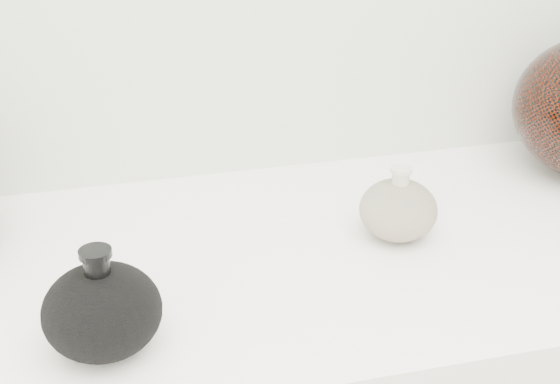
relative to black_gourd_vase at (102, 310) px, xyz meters
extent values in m
cube|color=white|center=(0.23, 0.14, -0.06)|extent=(1.20, 0.50, 0.03)
ellipsoid|color=black|center=(0.00, 0.00, 0.00)|extent=(0.14, 0.14, 0.09)
cylinder|color=black|center=(0.00, 0.00, 0.05)|extent=(0.03, 0.03, 0.03)
cylinder|color=black|center=(0.00, 0.00, 0.07)|extent=(0.04, 0.04, 0.01)
ellipsoid|color=#C2B79B|center=(0.38, 0.14, -0.01)|extent=(0.13, 0.13, 0.08)
cylinder|color=beige|center=(0.38, 0.14, 0.04)|extent=(0.03, 0.03, 0.02)
cylinder|color=beige|center=(0.38, 0.14, 0.05)|extent=(0.04, 0.04, 0.01)
camera|label=1|loc=(0.01, -0.67, 0.46)|focal=50.00mm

